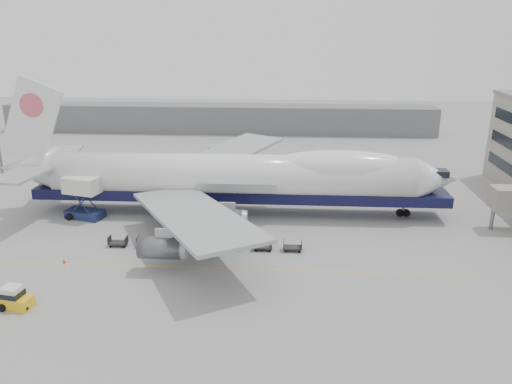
{
  "coord_description": "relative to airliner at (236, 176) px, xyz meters",
  "views": [
    {
      "loc": [
        7.96,
        -57.06,
        26.63
      ],
      "look_at": [
        3.89,
        6.0,
        5.32
      ],
      "focal_mm": 35.0,
      "sensor_mm": 36.0,
      "label": 1
    }
  ],
  "objects": [
    {
      "name": "catering_truck",
      "position": [
        -21.71,
        -3.48,
        -2.17
      ],
      "size": [
        5.87,
        4.64,
        6.19
      ],
      "rotation": [
        0.0,
        0.0,
        -0.25
      ],
      "color": "navy",
      "rests_on": "ground"
    },
    {
      "name": "dolly_3",
      "position": [
        -2.79,
        -12.72,
        -5.09
      ],
      "size": [
        2.3,
        1.35,
        1.3
      ],
      "color": "#2D2D30",
      "rests_on": "ground"
    },
    {
      "name": "baggage_tug",
      "position": [
        -19.19,
        -27.56,
        -4.61
      ],
      "size": [
        3.34,
        2.14,
        2.28
      ],
      "rotation": [
        0.0,
        0.0,
        -0.16
      ],
      "color": "yellow",
      "rests_on": "ground"
    },
    {
      "name": "dolly_2",
      "position": [
        -6.45,
        -12.72,
        -5.09
      ],
      "size": [
        2.3,
        1.35,
        1.3
      ],
      "color": "#2D2D30",
      "rests_on": "ground"
    },
    {
      "name": "traffic_cone",
      "position": [
        -18.59,
        -17.82,
        -5.33
      ],
      "size": [
        0.42,
        0.42,
        0.62
      ],
      "rotation": [
        0.0,
        0.0,
        -0.31
      ],
      "color": "#DE420B",
      "rests_on": "ground"
    },
    {
      "name": "dolly_6",
      "position": [
        8.21,
        -12.72,
        -5.09
      ],
      "size": [
        2.3,
        1.35,
        1.3
      ],
      "color": "#2D2D30",
      "rests_on": "ground"
    },
    {
      "name": "airliner",
      "position": [
        0.0,
        0.0,
        0.0
      ],
      "size": [
        67.0,
        55.3,
        19.98
      ],
      "color": "white",
      "rests_on": "ground"
    },
    {
      "name": "dolly_0",
      "position": [
        -13.78,
        -12.72,
        -5.09
      ],
      "size": [
        2.3,
        1.35,
        1.3
      ],
      "color": "#2D2D30",
      "rests_on": "ground"
    },
    {
      "name": "dolly_1",
      "position": [
        -10.12,
        -12.72,
        -5.09
      ],
      "size": [
        2.3,
        1.35,
        1.3
      ],
      "color": "#2D2D30",
      "rests_on": "ground"
    },
    {
      "name": "ground",
      "position": [
        -0.64,
        -12.0,
        -5.62
      ],
      "size": [
        260.0,
        260.0,
        0.0
      ],
      "primitive_type": "plane",
      "color": "gray",
      "rests_on": "ground"
    },
    {
      "name": "dolly_5",
      "position": [
        4.54,
        -12.72,
        -5.09
      ],
      "size": [
        2.3,
        1.35,
        1.3
      ],
      "color": "#2D2D30",
      "rests_on": "ground"
    },
    {
      "name": "hangar",
      "position": [
        -10.64,
        58.0,
        -2.12
      ],
      "size": [
        110.0,
        8.0,
        7.0
      ],
      "primitive_type": "cube",
      "color": "slate",
      "rests_on": "ground"
    },
    {
      "name": "dolly_4",
      "position": [
        0.88,
        -12.72,
        -5.09
      ],
      "size": [
        2.3,
        1.35,
        1.3
      ],
      "color": "#2D2D30",
      "rests_on": "ground"
    },
    {
      "name": "apron_line",
      "position": [
        -0.64,
        -18.0,
        -5.62
      ],
      "size": [
        60.0,
        0.15,
        0.01
      ],
      "primitive_type": "cube",
      "color": "gold",
      "rests_on": "ground"
    }
  ]
}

